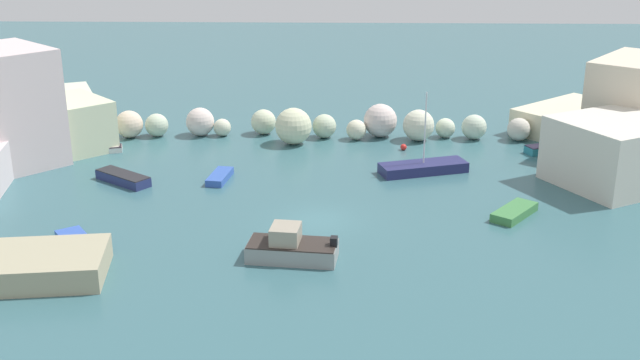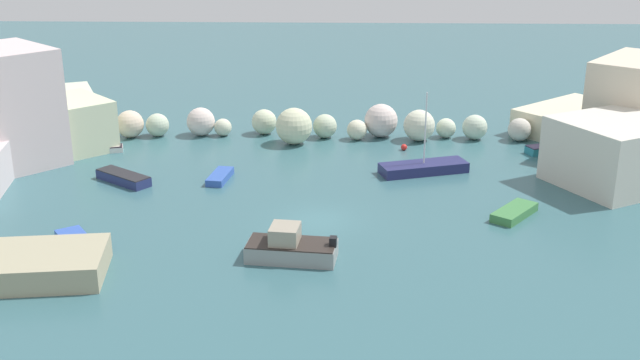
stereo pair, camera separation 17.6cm
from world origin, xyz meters
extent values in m
plane|color=#366168|center=(0.00, 0.00, 0.00)|extent=(160.00, 160.00, 0.00)
cube|color=beige|center=(-19.58, 12.80, 1.89)|extent=(8.90, 8.86, 3.78)
cube|color=beige|center=(-21.00, 17.33, 1.82)|extent=(6.19, 5.99, 3.65)
cube|color=beige|center=(22.44, 14.12, 3.50)|extent=(8.30, 8.97, 6.99)
cube|color=beige|center=(19.94, 19.08, 1.03)|extent=(10.57, 10.29, 2.06)
cube|color=beige|center=(19.38, 6.99, 2.14)|extent=(9.84, 9.46, 4.29)
sphere|color=beige|center=(-18.52, 17.01, 1.02)|extent=(2.04, 2.04, 2.04)
sphere|color=beige|center=(-15.35, 16.58, 1.07)|extent=(2.15, 2.15, 2.15)
sphere|color=beige|center=(-13.28, 16.99, 0.91)|extent=(1.82, 1.82, 1.82)
sphere|color=beige|center=(-9.88, 17.33, 1.11)|extent=(2.23, 2.23, 2.23)
sphere|color=beige|center=(-8.13, 17.25, 0.69)|extent=(1.38, 1.38, 1.38)
sphere|color=beige|center=(-4.90, 17.87, 0.99)|extent=(1.99, 1.99, 1.99)
sphere|color=beige|center=(-2.35, 15.24, 1.40)|extent=(2.80, 2.80, 2.80)
sphere|color=beige|center=(-0.03, 16.99, 0.94)|extent=(1.87, 1.87, 1.87)
sphere|color=beige|center=(2.48, 16.54, 0.78)|extent=(1.57, 1.57, 1.57)
sphere|color=beige|center=(4.37, 17.40, 1.31)|extent=(2.62, 2.62, 2.62)
sphere|color=beige|center=(7.28, 16.43, 1.21)|extent=(2.43, 2.43, 2.43)
sphere|color=beige|center=(9.48, 17.31, 0.77)|extent=(1.54, 1.54, 1.54)
sphere|color=silver|center=(11.66, 16.92, 0.97)|extent=(1.94, 1.94, 1.94)
sphere|color=beige|center=(15.07, 16.61, 0.89)|extent=(1.78, 1.78, 1.78)
cube|color=tan|center=(-14.02, -7.72, 0.64)|extent=(8.09, 5.32, 1.28)
sphere|color=red|center=(5.97, 13.84, 0.24)|extent=(0.47, 0.47, 0.47)
cube|color=#3D7E43|center=(11.54, 0.99, 0.26)|extent=(3.25, 3.62, 0.51)
cube|color=gray|center=(-1.15, -5.23, 0.44)|extent=(4.81, 2.55, 0.88)
cube|color=#2C2521|center=(-1.15, -5.23, 0.91)|extent=(4.71, 2.50, 0.06)
cube|color=#9E937F|center=(-1.50, -5.19, 1.36)|extent=(1.63, 1.79, 0.96)
cube|color=black|center=(0.99, -5.47, 1.13)|extent=(0.41, 0.48, 0.50)
cube|color=teal|center=(16.24, 13.46, 0.27)|extent=(2.85, 2.04, 0.54)
cube|color=black|center=(16.24, 13.46, 0.57)|extent=(2.79, 2.00, 0.06)
cube|color=navy|center=(-13.06, 6.12, 0.30)|extent=(4.14, 3.52, 0.59)
cube|color=#232226|center=(-13.06, 6.12, 0.62)|extent=(4.06, 3.45, 0.06)
cube|color=navy|center=(6.94, 8.73, 0.35)|extent=(6.28, 3.62, 0.70)
cylinder|color=silver|center=(6.94, 8.73, 3.15)|extent=(0.10, 0.10, 4.91)
cube|color=white|center=(-16.44, 12.68, 0.19)|extent=(3.14, 1.82, 0.38)
cube|color=black|center=(-16.44, 12.68, 0.41)|extent=(3.07, 1.78, 0.06)
cube|color=#ADA89E|center=(-16.44, 12.68, 0.42)|extent=(2.67, 1.55, 0.08)
cube|color=blue|center=(-12.74, -4.25, 0.29)|extent=(3.08, 3.57, 0.59)
cube|color=#3156B2|center=(-6.76, 6.81, 0.23)|extent=(1.50, 3.17, 0.46)
camera|label=1|loc=(1.31, -41.46, 17.30)|focal=43.37mm
camera|label=2|loc=(1.49, -41.45, 17.30)|focal=43.37mm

